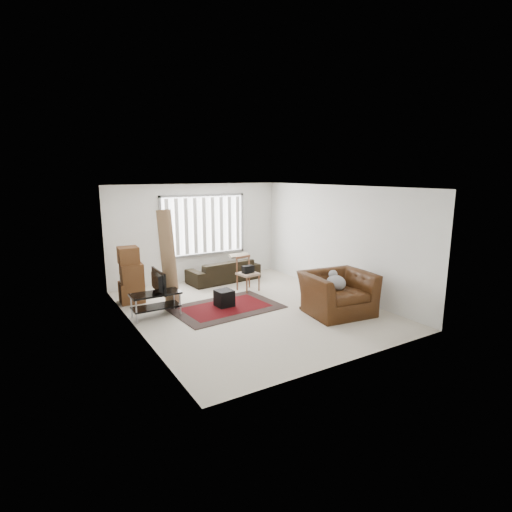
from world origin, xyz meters
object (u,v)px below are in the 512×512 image
Objects in this scene: side_chair at (248,272)px; armchair at (338,290)px; moving_boxes at (131,277)px; sofa at (224,267)px; tv_stand at (156,299)px.

armchair is (0.80, -2.49, 0.03)m from side_chair.
moving_boxes is 0.86× the size of armchair.
armchair is (0.92, -3.63, 0.13)m from sofa.
tv_stand is 1.26m from moving_boxes.
moving_boxes reaches higher than side_chair.
sofa is 3.75m from armchair.
moving_boxes is 2.87m from side_chair.
armchair reaches higher than side_chair.
tv_stand is at bearing -174.47° from side_chair.
moving_boxes is at bearing 160.17° from side_chair.
moving_boxes is at bearing 147.22° from armchair.
moving_boxes is 0.65× the size of sofa.
moving_boxes is 1.49× the size of side_chair.
armchair is (3.61, -3.06, -0.10)m from moving_boxes.
side_chair is (0.12, -1.14, 0.10)m from sofa.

